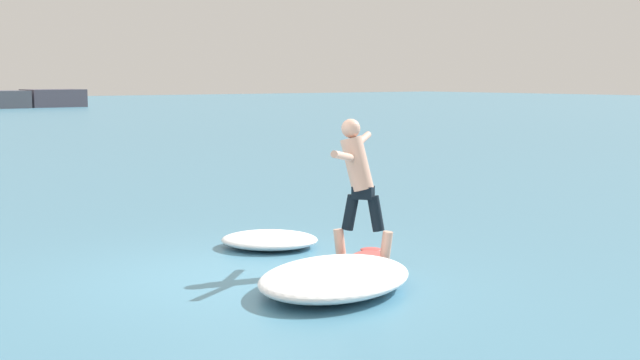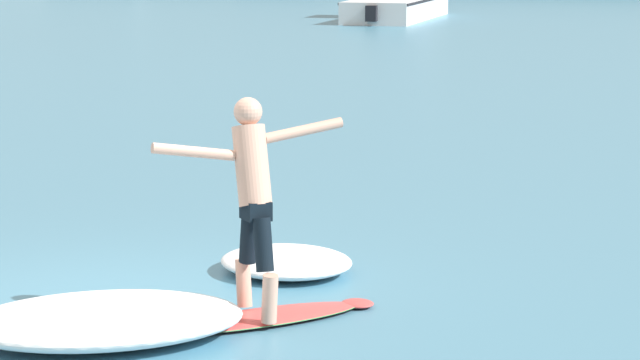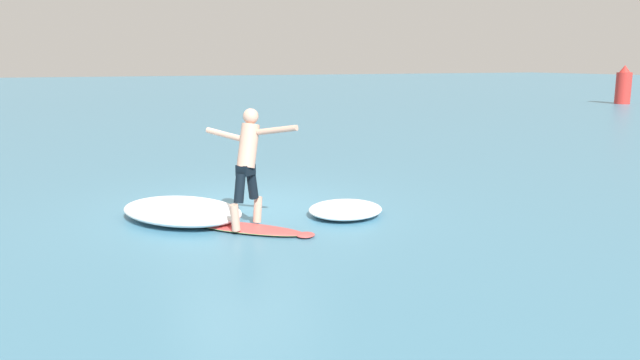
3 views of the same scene
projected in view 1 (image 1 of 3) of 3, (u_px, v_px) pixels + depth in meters
name	position (u px, v px, depth m)	size (l,w,h in m)	color
ground_plane	(247.00, 277.00, 10.81)	(200.00, 200.00, 0.00)	teal
surfboard	(363.00, 264.00, 11.39)	(1.86, 1.78, 0.20)	#D74947
surfer	(358.00, 178.00, 11.25)	(1.42, 1.08, 1.83)	#D4A088
wave_foam_at_tail	(335.00, 277.00, 10.08)	(2.77, 2.49, 0.31)	white
wave_foam_at_nose	(270.00, 240.00, 12.67)	(1.84, 1.85, 0.22)	white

